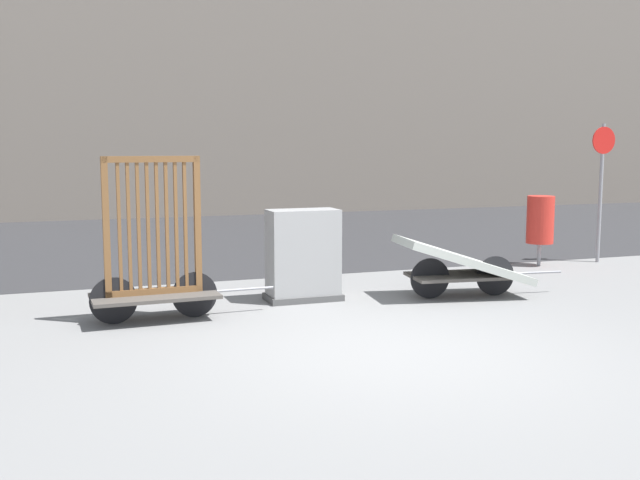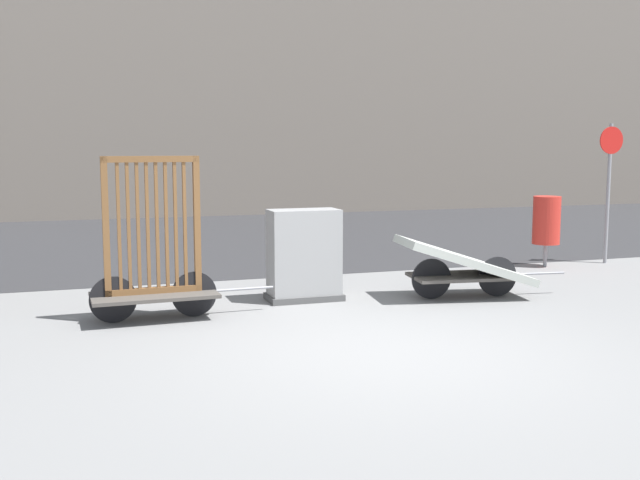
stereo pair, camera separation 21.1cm
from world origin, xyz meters
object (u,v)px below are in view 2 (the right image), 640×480
at_px(bike_cart_with_bedframe, 154,265).
at_px(utility_cabinet, 304,258).
at_px(trash_bin, 547,220).
at_px(sign_post, 609,177).
at_px(bike_cart_with_mattress, 465,265).

bearing_deg(bike_cart_with_bedframe, utility_cabinet, 12.63).
bearing_deg(trash_bin, utility_cabinet, -163.81).
xyz_separation_m(utility_cabinet, sign_post, (5.67, 1.30, 0.91)).
xyz_separation_m(bike_cart_with_mattress, trash_bin, (2.48, 1.81, 0.33)).
height_order(trash_bin, sign_post, sign_post).
xyz_separation_m(bike_cart_with_mattress, sign_post, (3.65, 1.80, 1.02)).
distance_m(bike_cart_with_bedframe, utility_cabinet, 1.98).
height_order(bike_cart_with_mattress, trash_bin, trash_bin).
relative_size(bike_cart_with_bedframe, trash_bin, 1.84).
xyz_separation_m(utility_cabinet, trash_bin, (4.50, 1.31, 0.22)).
bearing_deg(trash_bin, bike_cart_with_mattress, -143.84).
relative_size(utility_cabinet, sign_post, 0.50).
xyz_separation_m(bike_cart_with_bedframe, utility_cabinet, (1.92, 0.50, -0.09)).
bearing_deg(bike_cart_with_mattress, utility_cabinet, 173.24).
bearing_deg(bike_cart_with_mattress, sign_post, 33.55).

